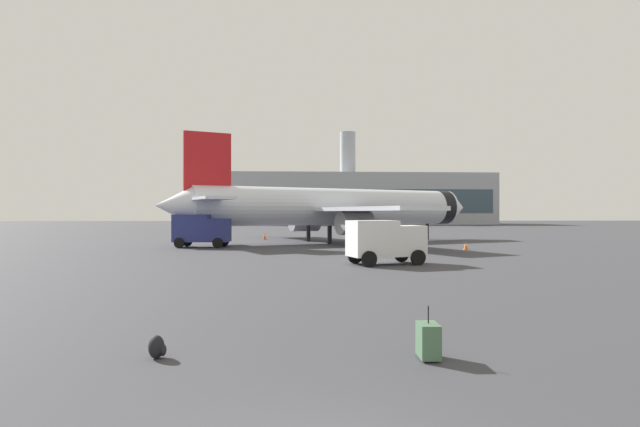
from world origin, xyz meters
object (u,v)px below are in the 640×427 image
Objects in this scene: safety_cone_far at (265,236)px; traveller_backpack at (157,347)px; rolling_suitcase at (428,340)px; airplane_at_gate at (334,207)px; service_truck at (201,229)px; safety_cone_near at (407,236)px; safety_cone_mid at (466,246)px; cargo_van at (385,240)px.

safety_cone_far reaches higher than traveller_backpack.
safety_cone_far is at bearing 96.73° from rolling_suitcase.
service_truck is (-12.41, -7.18, -2.05)m from airplane_at_gate.
airplane_at_gate is at bearing 80.20° from traveller_backpack.
rolling_suitcase is (-10.50, -47.62, 0.01)m from safety_cone_near.
safety_cone_near is at bearing 93.92° from safety_cone_mid.
safety_cone_near is 0.69× the size of rolling_suitcase.
traveller_backpack is (0.10, -47.94, -0.15)m from safety_cone_far.
service_truck reaches higher than traveller_backpack.
cargo_van is 9.92× the size of traveller_backpack.
safety_cone_mid is (9.91, -11.75, -3.34)m from airplane_at_gate.
cargo_van is 6.18× the size of safety_cone_far.
airplane_at_gate is 44.54× the size of safety_cone_near.
rolling_suitcase is (10.69, -35.64, -1.22)m from service_truck.
service_truck is 1.05× the size of cargo_van.
airplane_at_gate is 43.19m from traveller_backpack.
rolling_suitcase is 2.29× the size of traveller_backpack.
rolling_suitcase is at bearing -92.30° from airplane_at_gate.
service_truck reaches higher than safety_cone_near.
safety_cone_mid reaches higher than traveller_backpack.
safety_cone_mid is at bearing 60.67° from traveller_backpack.
airplane_at_gate is at bearing 130.16° from safety_cone_mid.
safety_cone_mid is at bearing 69.47° from rolling_suitcase.
airplane_at_gate is 15.73m from safety_cone_mid.
airplane_at_gate is 10.53m from safety_cone_near.
rolling_suitcase is at bearing -110.53° from safety_cone_mid.
service_truck is 35.64m from traveller_backpack.
safety_cone_mid is (8.88, 11.52, -1.13)m from cargo_van.
airplane_at_gate is at bearing -151.29° from safety_cone_near.
airplane_at_gate is at bearing 87.70° from rolling_suitcase.
cargo_van is at bearing 81.98° from rolling_suitcase.
rolling_suitcase reaches higher than safety_cone_far.
traveller_backpack is at bearing -99.80° from airplane_at_gate.
airplane_at_gate is 30.92× the size of rolling_suitcase.
cargo_van is 6.23× the size of safety_cone_near.
service_truck is 10.41× the size of traveller_backpack.
safety_cone_near is at bearing 28.71° from airplane_at_gate.
traveller_backpack is (-8.36, -19.16, -1.22)m from cargo_van.
airplane_at_gate is 14.48m from service_truck.
safety_cone_near is 1.19× the size of safety_cone_mid.
traveller_backpack is at bearing -119.33° from safety_cone_mid.
service_truck is at bearing -149.95° from airplane_at_gate.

